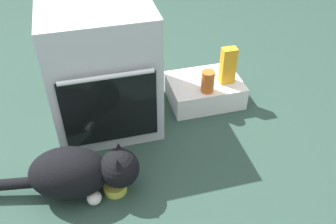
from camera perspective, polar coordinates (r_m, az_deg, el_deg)
name	(u,v)px	position (r m, az deg, el deg)	size (l,w,h in m)	color
ground	(111,169)	(2.06, -8.61, -8.52)	(8.00, 8.00, 0.00)	#284238
oven	(102,66)	(2.16, -10.06, 6.85)	(0.58, 0.62, 0.75)	#B7BABF
pantry_cabinet	(204,90)	(2.47, 5.55, 3.33)	(0.46, 0.35, 0.15)	white
food_bowl	(115,187)	(1.94, -8.12, -11.17)	(0.12, 0.12, 0.07)	#D1D14C
cat	(79,172)	(1.88, -13.38, -8.91)	(0.82, 0.33, 0.28)	black
sauce_jar	(208,82)	(2.29, 6.06, 4.63)	(0.08, 0.08, 0.14)	#D16023
juice_carton	(228,66)	(2.36, 9.10, 6.97)	(0.09, 0.06, 0.24)	orange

